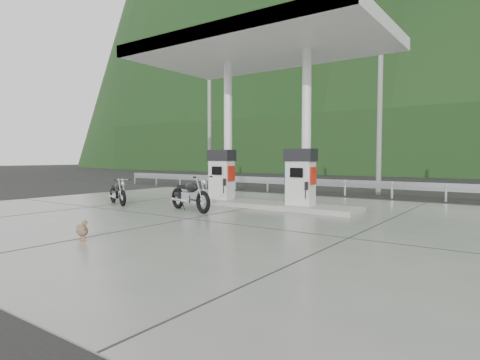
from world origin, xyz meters
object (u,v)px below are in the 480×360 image
Objects in this scene: gas_pump_right at (300,177)px; motorcycle_left at (118,193)px; gas_pump_left at (222,174)px; motorcycle_right at (190,195)px; duck at (82,231)px.

gas_pump_right is 6.52m from motorcycle_left.
gas_pump_left is 2.35m from motorcycle_right.
motorcycle_left is (-6.01, -2.44, -0.65)m from gas_pump_right.
gas_pump_right is at bearing 97.05° from duck.
gas_pump_left is at bearing 63.50° from motorcycle_left.
motorcycle_left is 3.30m from motorcycle_right.
motorcycle_left is (-2.81, -2.44, -0.65)m from gas_pump_left.
gas_pump_left is at bearing 180.00° from gas_pump_right.
gas_pump_right is 7.04m from duck.
gas_pump_left reaches higher than motorcycle_right.
motorcycle_right is at bearing 124.55° from duck.
gas_pump_right is 0.88× the size of motorcycle_right.
gas_pump_left reaches higher than duck.
motorcycle_left is at bearing -160.43° from motorcycle_right.
motorcycle_right is (3.29, 0.21, 0.08)m from motorcycle_left.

